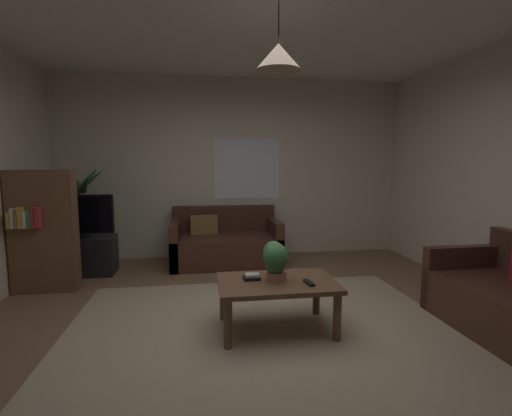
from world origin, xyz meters
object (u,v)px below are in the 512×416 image
pendant_lamp (278,57)px  couch_under_window (225,245)px  remote_on_table_0 (309,283)px  tv (77,216)px  tv_stand (80,256)px  bookshelf_corner (43,231)px  potted_palm_corner (81,221)px  book_on_table_0 (252,278)px  coffee_table (277,288)px  potted_plant_on_table (275,259)px  book_on_table_1 (252,275)px

pendant_lamp → couch_under_window: bearing=97.3°
remote_on_table_0 → tv: bearing=134.3°
tv_stand → bookshelf_corner: (-0.19, -0.64, 0.46)m
remote_on_table_0 → potted_palm_corner: 3.67m
tv_stand → book_on_table_0: bearing=-44.1°
bookshelf_corner → tv_stand: bearing=73.9°
book_on_table_0 → tv: bearing=136.2°
coffee_table → tv_stand: bearing=137.8°
remote_on_table_0 → couch_under_window: bearing=97.7°
potted_plant_on_table → pendant_lamp: size_ratio=0.65×
book_on_table_0 → coffee_table: bearing=-18.3°
remote_on_table_0 → pendant_lamp: bearing=148.5°
book_on_table_1 → tv: (-2.03, 1.94, 0.30)m
coffee_table → pendant_lamp: size_ratio=1.92×
book_on_table_0 → bookshelf_corner: (-2.21, 1.32, 0.25)m
book_on_table_1 → pendant_lamp: size_ratio=0.23×
couch_under_window → pendant_lamp: (0.29, -2.29, 2.07)m
coffee_table → tv: 3.04m
remote_on_table_0 → book_on_table_0: bearing=152.1°
book_on_table_1 → tv_stand: 2.84m
coffee_table → potted_palm_corner: bearing=133.3°
tv_stand → pendant_lamp: bearing=-42.2°
tv_stand → bookshelf_corner: bearing=-106.1°
tv_stand → potted_palm_corner: (-0.09, 0.43, 0.40)m
coffee_table → tv: size_ratio=1.12×
book_on_table_1 → pendant_lamp: 1.87m
book_on_table_1 → potted_palm_corner: (-2.12, 2.40, 0.16)m
coffee_table → book_on_table_0: 0.24m
book_on_table_0 → remote_on_table_0: size_ratio=0.93×
tv → book_on_table_0: bearing=-43.8°
book_on_table_1 → tv_stand: size_ratio=0.14×
coffee_table → potted_palm_corner: size_ratio=0.70×
potted_plant_on_table → bookshelf_corner: (-2.41, 1.39, 0.06)m
tv_stand → pendant_lamp: 3.68m
book_on_table_1 → potted_plant_on_table: size_ratio=0.36×
book_on_table_1 → bookshelf_corner: bookshelf_corner is taller
tv → bookshelf_corner: size_ratio=0.65×
potted_palm_corner → pendant_lamp: (2.33, -2.47, 1.69)m
remote_on_table_0 → tv_stand: (-2.50, 2.16, -0.21)m
book_on_table_1 → book_on_table_0: bearing=-179.2°
remote_on_table_0 → pendant_lamp: pendant_lamp is taller
tv_stand → tv: 0.54m
pendant_lamp → book_on_table_1: bearing=161.2°
tv_stand → bookshelf_corner: size_ratio=0.64×
potted_palm_corner → pendant_lamp: bearing=-46.7°
remote_on_table_0 → potted_plant_on_table: size_ratio=0.46×
couch_under_window → coffee_table: 2.31m
book_on_table_1 → potted_palm_corner: 3.21m
couch_under_window → book_on_table_0: bearing=-87.9°
couch_under_window → tv_stand: bearing=-172.5°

